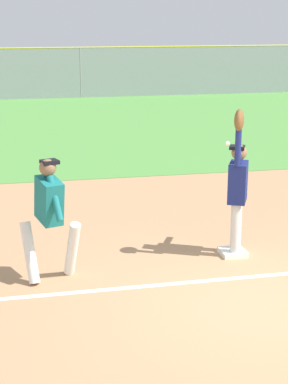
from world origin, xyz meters
name	(u,v)px	position (x,y,z in m)	size (l,w,h in m)	color
ground_plane	(261,305)	(0.00, 0.00, 0.00)	(67.11, 67.11, 0.00)	tan
outfield_grass	(105,124)	(0.00, 13.84, 0.01)	(40.71, 14.20, 0.01)	#549342
first_base	(233,252)	(0.23, 1.74, 0.04)	(0.38, 0.38, 0.08)	white
fielder	(238,184)	(0.27, 1.73, 1.12)	(0.48, 0.85, 2.28)	silver
runner	(50,211)	(-2.55, 1.36, 1.00)	(0.86, 0.83, 1.72)	white
baseball	(227,143)	(0.01, 1.54, 1.80)	(0.07, 0.07, 0.07)	white
outfield_fence	(81,73)	(0.00, 20.94, 1.09)	(40.79, 0.08, 2.18)	#93999E
parked_car_black	(89,76)	(0.64, 23.42, 0.67)	(4.59, 2.51, 1.25)	black
parked_car_tan	(186,75)	(5.38, 23.27, 0.67)	(4.54, 2.40, 1.25)	tan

